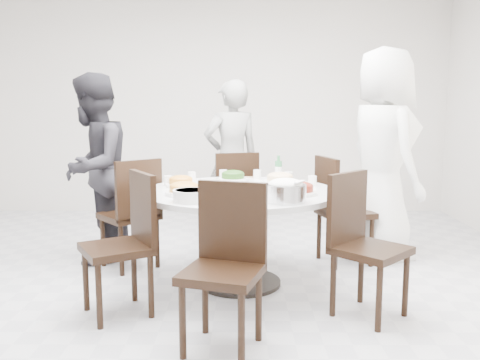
{
  "coord_description": "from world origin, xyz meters",
  "views": [
    {
      "loc": [
        0.35,
        -3.64,
        1.39
      ],
      "look_at": [
        0.34,
        0.25,
        0.82
      ],
      "focal_mm": 38.0,
      "sensor_mm": 36.0,
      "label": 1
    }
  ],
  "objects_px": {
    "diner_right": "(382,154)",
    "rice_bowl": "(286,193)",
    "beverage_bottle": "(278,168)",
    "chair_s": "(222,269)",
    "soup_bowl": "(192,195)",
    "chair_ne": "(345,210)",
    "diner_left": "(94,168)",
    "chair_se": "(371,247)",
    "diner_middle": "(232,159)",
    "chair_nw": "(129,213)",
    "dining_table": "(240,238)",
    "chair_sw": "(116,245)",
    "chair_n": "(233,199)"
  },
  "relations": [
    {
      "from": "diner_right",
      "to": "rice_bowl",
      "type": "bearing_deg",
      "value": 125.43
    },
    {
      "from": "beverage_bottle",
      "to": "diner_right",
      "type": "bearing_deg",
      "value": 12.1
    },
    {
      "from": "chair_s",
      "to": "soup_bowl",
      "type": "height_order",
      "value": "chair_s"
    },
    {
      "from": "chair_ne",
      "to": "diner_left",
      "type": "relative_size",
      "value": 0.57
    },
    {
      "from": "chair_se",
      "to": "diner_middle",
      "type": "height_order",
      "value": "diner_middle"
    },
    {
      "from": "diner_middle",
      "to": "diner_left",
      "type": "relative_size",
      "value": 0.99
    },
    {
      "from": "diner_right",
      "to": "chair_nw",
      "type": "bearing_deg",
      "value": 82.11
    },
    {
      "from": "diner_middle",
      "to": "rice_bowl",
      "type": "height_order",
      "value": "diner_middle"
    },
    {
      "from": "dining_table",
      "to": "diner_left",
      "type": "xyz_separation_m",
      "value": [
        -1.3,
        0.64,
        0.46
      ]
    },
    {
      "from": "chair_sw",
      "to": "diner_left",
      "type": "height_order",
      "value": "diner_left"
    },
    {
      "from": "diner_middle",
      "to": "diner_left",
      "type": "height_order",
      "value": "diner_left"
    },
    {
      "from": "rice_bowl",
      "to": "dining_table",
      "type": "bearing_deg",
      "value": 122.83
    },
    {
      "from": "chair_n",
      "to": "rice_bowl",
      "type": "bearing_deg",
      "value": 89.32
    },
    {
      "from": "diner_left",
      "to": "beverage_bottle",
      "type": "height_order",
      "value": "diner_left"
    },
    {
      "from": "chair_n",
      "to": "chair_se",
      "type": "height_order",
      "value": "same"
    },
    {
      "from": "chair_ne",
      "to": "chair_nw",
      "type": "distance_m",
      "value": 1.89
    },
    {
      "from": "chair_ne",
      "to": "dining_table",
      "type": "bearing_deg",
      "value": 105.34
    },
    {
      "from": "chair_nw",
      "to": "diner_left",
      "type": "bearing_deg",
      "value": -71.03
    },
    {
      "from": "chair_s",
      "to": "beverage_bottle",
      "type": "distance_m",
      "value": 1.73
    },
    {
      "from": "dining_table",
      "to": "chair_s",
      "type": "xyz_separation_m",
      "value": [
        -0.1,
        -1.08,
        0.1
      ]
    },
    {
      "from": "dining_table",
      "to": "rice_bowl",
      "type": "distance_m",
      "value": 0.72
    },
    {
      "from": "chair_nw",
      "to": "diner_right",
      "type": "height_order",
      "value": "diner_right"
    },
    {
      "from": "diner_middle",
      "to": "soup_bowl",
      "type": "distance_m",
      "value": 1.96
    },
    {
      "from": "chair_ne",
      "to": "diner_middle",
      "type": "xyz_separation_m",
      "value": [
        -1.02,
        0.92,
        0.35
      ]
    },
    {
      "from": "diner_left",
      "to": "diner_right",
      "type": "bearing_deg",
      "value": 98.33
    },
    {
      "from": "chair_nw",
      "to": "chair_sw",
      "type": "xyz_separation_m",
      "value": [
        0.14,
        -1.01,
        0.0
      ]
    },
    {
      "from": "chair_s",
      "to": "diner_left",
      "type": "bearing_deg",
      "value": 142.51
    },
    {
      "from": "dining_table",
      "to": "chair_ne",
      "type": "relative_size",
      "value": 1.58
    },
    {
      "from": "dining_table",
      "to": "diner_middle",
      "type": "relative_size",
      "value": 0.9
    },
    {
      "from": "dining_table",
      "to": "diner_right",
      "type": "distance_m",
      "value": 1.61
    },
    {
      "from": "chair_ne",
      "to": "diner_right",
      "type": "relative_size",
      "value": 0.5
    },
    {
      "from": "dining_table",
      "to": "soup_bowl",
      "type": "bearing_deg",
      "value": -125.17
    },
    {
      "from": "chair_sw",
      "to": "diner_right",
      "type": "distance_m",
      "value": 2.54
    },
    {
      "from": "chair_nw",
      "to": "soup_bowl",
      "type": "xyz_separation_m",
      "value": [
        0.63,
        -0.9,
        0.31
      ]
    },
    {
      "from": "chair_ne",
      "to": "beverage_bottle",
      "type": "relative_size",
      "value": 4.5
    },
    {
      "from": "chair_nw",
      "to": "chair_sw",
      "type": "distance_m",
      "value": 1.02
    },
    {
      "from": "chair_sw",
      "to": "beverage_bottle",
      "type": "xyz_separation_m",
      "value": [
        1.15,
        1.13,
        0.38
      ]
    },
    {
      "from": "rice_bowl",
      "to": "soup_bowl",
      "type": "relative_size",
      "value": 1.09
    },
    {
      "from": "chair_nw",
      "to": "diner_middle",
      "type": "relative_size",
      "value": 0.57
    },
    {
      "from": "chair_ne",
      "to": "diner_left",
      "type": "bearing_deg",
      "value": 72.28
    },
    {
      "from": "rice_bowl",
      "to": "beverage_bottle",
      "type": "distance_m",
      "value": 1.03
    },
    {
      "from": "diner_middle",
      "to": "beverage_bottle",
      "type": "height_order",
      "value": "diner_middle"
    },
    {
      "from": "chair_se",
      "to": "beverage_bottle",
      "type": "relative_size",
      "value": 4.5
    },
    {
      "from": "chair_n",
      "to": "diner_right",
      "type": "distance_m",
      "value": 1.49
    },
    {
      "from": "chair_ne",
      "to": "diner_middle",
      "type": "relative_size",
      "value": 0.57
    },
    {
      "from": "chair_nw",
      "to": "diner_right",
      "type": "bearing_deg",
      "value": 147.46
    },
    {
      "from": "chair_ne",
      "to": "chair_sw",
      "type": "distance_m",
      "value": 2.09
    },
    {
      "from": "dining_table",
      "to": "chair_ne",
      "type": "xyz_separation_m",
      "value": [
        0.93,
        0.56,
        0.1
      ]
    },
    {
      "from": "chair_s",
      "to": "diner_middle",
      "type": "xyz_separation_m",
      "value": [
        0.01,
        2.57,
        0.35
      ]
    },
    {
      "from": "beverage_bottle",
      "to": "chair_se",
      "type": "bearing_deg",
      "value": -65.65
    }
  ]
}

